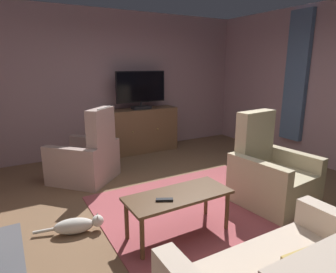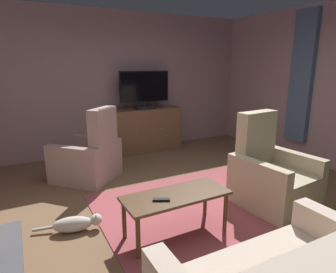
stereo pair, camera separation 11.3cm
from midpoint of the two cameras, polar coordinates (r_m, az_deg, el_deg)
The scene contains 11 objects.
ground_plane at distance 3.85m, azimuth 5.33°, elevation -13.76°, with size 6.34×6.24×0.04m, color brown.
wall_back at distance 6.02m, azimuth -9.63°, elevation 10.32°, with size 6.34×0.10×2.79m, color gray.
curtain_panel_far at distance 5.91m, azimuth 25.33°, elevation 10.48°, with size 0.10×0.44×2.35m, color slate.
rug_central at distance 3.85m, azimuth 7.09°, elevation -13.32°, with size 2.54×1.94×0.01m, color #9E474C.
tv_cabinet at distance 5.99m, azimuth -4.14°, elevation 1.07°, with size 1.51×0.46×0.90m.
television at distance 5.81m, azimuth -4.08°, elevation 9.32°, with size 1.03×0.20×0.75m.
coffee_table at distance 3.07m, azimuth 2.69°, elevation -12.23°, with size 1.12×0.48×0.47m.
tv_remote at distance 2.91m, azimuth -0.17°, elevation -12.35°, with size 0.17×0.05×0.02m, color black.
armchair_near_window at distance 3.99m, azimuth 20.51°, elevation -7.62°, with size 0.92×0.95×1.18m.
armchair_angled_to_table at distance 4.68m, azimuth -14.65°, elevation -4.14°, with size 1.18×1.18×1.17m.
cat at distance 3.42m, azimuth -16.80°, elevation -16.13°, with size 0.71×0.30×0.19m.
Camera 2 is at (-1.84, -2.86, 1.78)m, focal length 30.91 mm.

